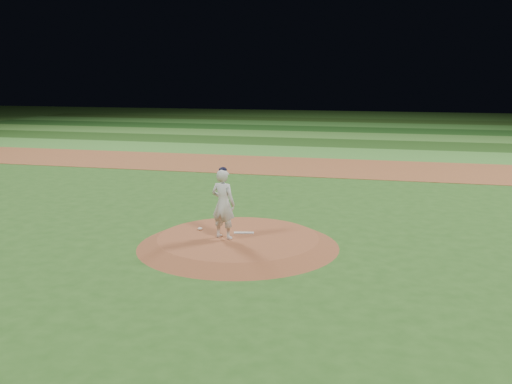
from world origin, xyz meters
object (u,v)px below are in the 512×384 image
rosin_bag (200,229)px  pitcher_on_mound (223,204)px  pitching_rubber (244,233)px  pitchers_mound (238,241)px

rosin_bag → pitcher_on_mound: bearing=-34.7°
pitching_rubber → rosin_bag: rosin_bag is taller
pitchers_mound → pitching_rubber: 0.41m
pitchers_mound → pitcher_on_mound: bearing=-149.5°
pitchers_mound → pitcher_on_mound: (-0.35, -0.21, 1.08)m
pitching_rubber → pitcher_on_mound: bearing=-138.1°
pitching_rubber → rosin_bag: size_ratio=4.18×
pitching_rubber → rosin_bag: bearing=165.2°
pitcher_on_mound → pitching_rubber: bearing=55.2°
pitchers_mound → pitcher_on_mound: 1.16m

